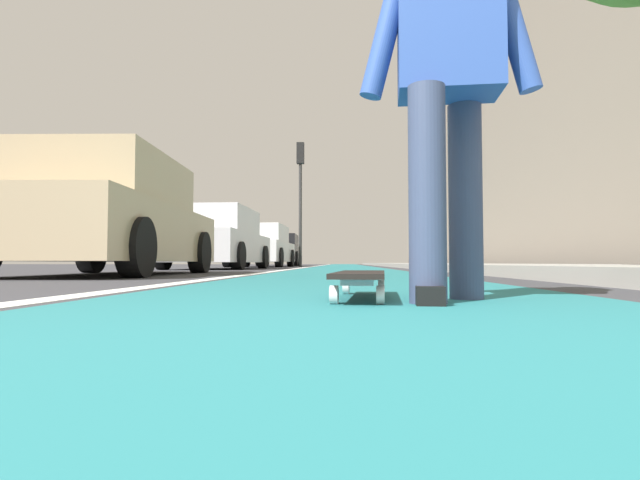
% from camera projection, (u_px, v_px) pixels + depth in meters
% --- Properties ---
extents(ground_plane, '(80.00, 80.00, 0.00)m').
position_uv_depth(ground_plane, '(345.00, 270.00, 10.59)').
color(ground_plane, '#38383D').
extents(bike_lane_paint, '(56.00, 2.20, 0.00)m').
position_uv_depth(bike_lane_paint, '(344.00, 266.00, 24.56)').
color(bike_lane_paint, '#237075').
rests_on(bike_lane_paint, ground).
extents(lane_stripe_white, '(52.00, 0.16, 0.01)m').
position_uv_depth(lane_stripe_white, '(313.00, 266.00, 20.62)').
color(lane_stripe_white, silver).
rests_on(lane_stripe_white, ground).
extents(sidewalk_curb, '(52.00, 3.20, 0.13)m').
position_uv_depth(sidewalk_curb, '(433.00, 265.00, 18.43)').
color(sidewalk_curb, '#9E9B93').
rests_on(sidewalk_curb, ground).
extents(building_facade, '(40.00, 1.20, 11.27)m').
position_uv_depth(building_facade, '(477.00, 139.00, 22.54)').
color(building_facade, gray).
rests_on(building_facade, ground).
extents(skateboard, '(0.85, 0.27, 0.11)m').
position_uv_depth(skateboard, '(361.00, 277.00, 2.16)').
color(skateboard, white).
rests_on(skateboard, ground).
extents(skater_person, '(0.45, 0.72, 1.64)m').
position_uv_depth(skater_person, '(448.00, 67.00, 2.04)').
color(skater_person, '#384260').
rests_on(skater_person, ground).
extents(parked_car_near, '(4.17, 1.97, 1.47)m').
position_uv_depth(parked_car_near, '(109.00, 219.00, 6.40)').
color(parked_car_near, tan).
rests_on(parked_car_near, ground).
extents(parked_car_mid, '(4.52, 2.00, 1.46)m').
position_uv_depth(parked_car_mid, '(218.00, 240.00, 12.38)').
color(parked_car_mid, silver).
rests_on(parked_car_mid, ground).
extents(parked_car_far, '(4.60, 2.07, 1.49)m').
position_uv_depth(parked_car_far, '(261.00, 247.00, 18.24)').
color(parked_car_far, silver).
rests_on(parked_car_far, ground).
extents(parked_car_end, '(4.13, 1.93, 1.49)m').
position_uv_depth(parked_car_end, '(280.00, 251.00, 24.24)').
color(parked_car_end, black).
rests_on(parked_car_end, ground).
extents(traffic_light, '(0.33, 0.28, 4.71)m').
position_uv_depth(traffic_light, '(300.00, 182.00, 19.25)').
color(traffic_light, '#2D2D2D').
rests_on(traffic_light, ground).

